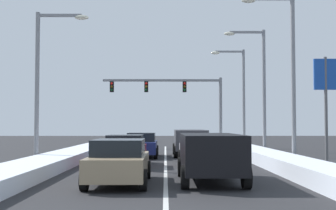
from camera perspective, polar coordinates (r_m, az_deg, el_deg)
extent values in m
plane|color=#28282B|center=(20.34, -0.32, -8.20)|extent=(120.00, 120.00, 0.00)
cube|color=silver|center=(23.48, -0.32, -7.44)|extent=(0.14, 34.65, 0.01)
cube|color=silver|center=(24.05, 12.49, -6.54)|extent=(1.68, 34.65, 0.61)
cube|color=silver|center=(24.05, -13.14, -6.62)|extent=(2.00, 34.65, 0.54)
cube|color=black|center=(15.58, 5.45, -6.06)|extent=(1.95, 4.90, 1.25)
cube|color=black|center=(13.18, 6.51, -5.50)|extent=(1.56, 0.06, 0.55)
cube|color=red|center=(13.14, 3.10, -7.16)|extent=(0.20, 0.08, 0.28)
cube|color=red|center=(13.32, 9.87, -7.06)|extent=(0.20, 0.08, 0.28)
cylinder|color=black|center=(17.26, 1.69, -7.98)|extent=(0.25, 0.74, 0.74)
cylinder|color=black|center=(17.43, 8.04, -7.90)|extent=(0.25, 0.74, 0.74)
cylinder|color=black|center=(13.88, 2.20, -9.30)|extent=(0.25, 0.74, 0.74)
cylinder|color=black|center=(14.10, 10.08, -9.16)|extent=(0.25, 0.74, 0.74)
cube|color=silver|center=(22.51, 3.99, -6.04)|extent=(1.82, 4.50, 0.70)
cube|color=black|center=(22.33, 4.01, -4.52)|extent=(1.64, 2.20, 0.55)
cube|color=red|center=(20.27, 2.50, -6.09)|extent=(0.24, 0.08, 0.14)
cube|color=red|center=(20.38, 6.41, -6.06)|extent=(0.24, 0.08, 0.14)
cylinder|color=black|center=(24.02, 1.58, -6.55)|extent=(0.22, 0.66, 0.66)
cylinder|color=black|center=(24.15, 5.83, -6.51)|extent=(0.22, 0.66, 0.66)
cylinder|color=black|center=(20.93, 1.87, -7.13)|extent=(0.22, 0.66, 0.66)
cylinder|color=black|center=(21.08, 6.75, -7.09)|extent=(0.22, 0.66, 0.66)
cube|color=#38383D|center=(28.42, 2.87, -4.49)|extent=(1.95, 4.90, 1.25)
cube|color=black|center=(26.01, 3.16, -4.06)|extent=(1.56, 0.06, 0.55)
cube|color=red|center=(26.00, 1.44, -4.89)|extent=(0.20, 0.08, 0.28)
cube|color=red|center=(26.09, 4.88, -4.87)|extent=(0.20, 0.08, 0.28)
cylinder|color=black|center=(30.11, 0.86, -5.67)|extent=(0.25, 0.74, 0.74)
cylinder|color=black|center=(30.21, 4.50, -5.65)|extent=(0.25, 0.74, 0.74)
cylinder|color=black|center=(26.72, 1.02, -6.06)|extent=(0.25, 0.74, 0.74)
cylinder|color=black|center=(26.83, 5.12, -6.04)|extent=(0.25, 0.74, 0.74)
cube|color=#937F60|center=(15.08, -6.31, -7.75)|extent=(1.82, 4.50, 0.70)
cube|color=black|center=(14.89, -6.35, -5.48)|extent=(1.64, 2.20, 0.55)
cube|color=red|center=(13.00, -10.38, -8.03)|extent=(0.24, 0.08, 0.14)
cube|color=red|center=(12.83, -4.23, -8.14)|extent=(0.24, 0.08, 0.14)
cylinder|color=black|center=(16.75, -8.82, -8.25)|extent=(0.22, 0.66, 0.66)
cylinder|color=black|center=(16.59, -2.66, -8.33)|extent=(0.22, 0.66, 0.66)
cylinder|color=black|center=(13.71, -10.75, -9.50)|extent=(0.22, 0.66, 0.66)
cylinder|color=black|center=(13.51, -3.19, -9.65)|extent=(0.22, 0.66, 0.66)
cube|color=maroon|center=(21.63, -5.49, -6.18)|extent=(1.82, 4.50, 0.70)
cube|color=black|center=(21.45, -5.52, -4.59)|extent=(1.64, 2.20, 0.55)
cube|color=red|center=(19.52, -8.11, -6.21)|extent=(0.24, 0.08, 0.14)
cube|color=red|center=(19.38, -4.03, -6.25)|extent=(0.24, 0.08, 0.14)
cylinder|color=black|center=(23.28, -7.35, -6.65)|extent=(0.22, 0.66, 0.66)
cylinder|color=black|center=(23.14, -2.94, -6.70)|extent=(0.22, 0.66, 0.66)
cylinder|color=black|center=(20.22, -8.43, -7.27)|extent=(0.22, 0.66, 0.66)
cylinder|color=black|center=(20.05, -3.34, -7.33)|extent=(0.22, 0.66, 0.66)
cube|color=navy|center=(27.40, -3.40, -5.42)|extent=(1.82, 4.50, 0.70)
cube|color=black|center=(27.22, -3.41, -4.17)|extent=(1.64, 2.20, 0.55)
cube|color=red|center=(25.25, -5.24, -5.39)|extent=(0.24, 0.08, 0.14)
cube|color=red|center=(25.17, -2.09, -5.41)|extent=(0.24, 0.08, 0.14)
cylinder|color=black|center=(29.02, -5.00, -5.85)|extent=(0.22, 0.66, 0.66)
cylinder|color=black|center=(28.93, -1.47, -5.87)|extent=(0.22, 0.66, 0.66)
cylinder|color=black|center=(25.93, -5.56, -6.24)|extent=(0.22, 0.66, 0.66)
cylinder|color=black|center=(25.84, -1.60, -6.27)|extent=(0.22, 0.66, 0.66)
cylinder|color=slate|center=(39.47, 6.80, -0.95)|extent=(0.28, 0.28, 6.20)
cube|color=slate|center=(39.35, -0.82, 3.20)|extent=(10.46, 0.20, 0.20)
cube|color=black|center=(39.33, 2.14, 2.36)|extent=(0.34, 0.34, 0.95)
sphere|color=red|center=(39.17, 2.16, 2.80)|extent=(0.22, 0.22, 0.22)
sphere|color=#593F0C|center=(39.14, 2.16, 2.38)|extent=(0.22, 0.22, 0.22)
sphere|color=#0C3819|center=(39.12, 2.16, 1.97)|extent=(0.22, 0.22, 0.22)
cube|color=black|center=(39.33, -2.81, 2.36)|extent=(0.34, 0.34, 0.95)
sphere|color=red|center=(39.17, -2.83, 2.80)|extent=(0.22, 0.22, 0.22)
sphere|color=#593F0C|center=(39.14, -2.83, 2.38)|extent=(0.22, 0.22, 0.22)
sphere|color=#0C3819|center=(39.12, -2.83, 1.97)|extent=(0.22, 0.22, 0.22)
cube|color=black|center=(39.58, -7.25, 2.35)|extent=(0.34, 0.34, 0.95)
sphere|color=red|center=(39.42, -7.28, 2.78)|extent=(0.22, 0.22, 0.22)
sphere|color=#593F0C|center=(39.39, -7.28, 2.37)|extent=(0.22, 0.22, 0.22)
sphere|color=#0C3819|center=(39.37, -7.28, 1.96)|extent=(0.22, 0.22, 0.22)
cylinder|color=gray|center=(22.84, 15.86, 3.15)|extent=(0.22, 0.22, 8.46)
ellipsoid|color=#EAE5C6|center=(23.07, 10.34, 13.11)|extent=(0.70, 0.36, 0.24)
cylinder|color=gray|center=(28.90, 12.29, 1.56)|extent=(0.22, 0.22, 8.10)
cube|color=gray|center=(29.21, 10.08, 9.23)|extent=(2.20, 0.14, 0.14)
ellipsoid|color=#EAE5C6|center=(29.02, 7.92, 9.09)|extent=(0.70, 0.36, 0.24)
cylinder|color=gray|center=(35.02, 9.74, 0.66)|extent=(0.22, 0.22, 7.90)
cube|color=gray|center=(35.26, 7.92, 6.84)|extent=(2.20, 0.14, 0.14)
ellipsoid|color=#EAE5C6|center=(35.10, 6.13, 6.70)|extent=(0.70, 0.36, 0.24)
cylinder|color=gray|center=(22.97, -16.54, 2.09)|extent=(0.22, 0.22, 7.64)
cube|color=gray|center=(23.28, -13.77, 11.16)|extent=(2.20, 0.14, 0.14)
ellipsoid|color=#EAE5C6|center=(23.03, -11.06, 11.03)|extent=(0.70, 0.36, 0.24)
cylinder|color=#59595B|center=(24.08, 19.70, -0.63)|extent=(0.16, 0.16, 5.50)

